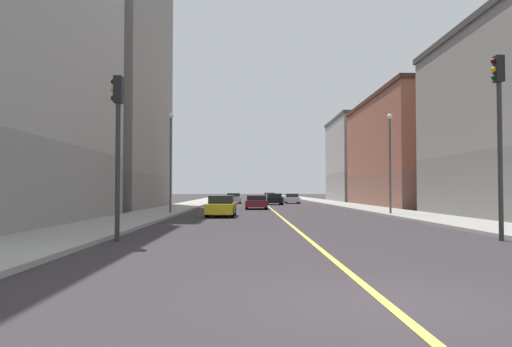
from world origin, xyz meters
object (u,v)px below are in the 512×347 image
object	(u,v)px
car_maroon	(256,202)
building_left_mid	(419,152)
building_right_midblock	(99,80)
car_silver	(234,198)
car_yellow	(221,206)
car_red	(269,197)
street_lamp_left_near	(390,152)
car_black	(274,199)
street_lamp_right_near	(171,152)
traffic_light_left_near	(499,121)
building_left_far	(370,160)
traffic_light_right_near	(117,133)
car_white	(292,199)

from	to	relation	value
car_maroon	building_left_mid	bearing A→B (deg)	21.36
car_maroon	building_right_midblock	bearing A→B (deg)	176.80
building_right_midblock	car_silver	world-z (taller)	building_right_midblock
car_yellow	car_red	distance (m)	43.56
street_lamp_left_near	car_black	world-z (taller)	street_lamp_left_near
building_left_mid	street_lamp_left_near	xyz separation A→B (m)	(-8.36, -18.18, -1.44)
street_lamp_left_near	car_yellow	world-z (taller)	street_lamp_left_near
street_lamp_right_near	car_red	size ratio (longest dim) A/B	1.66
street_lamp_right_near	car_silver	distance (m)	29.01
traffic_light_left_near	street_lamp_right_near	world-z (taller)	street_lamp_right_near
building_left_far	traffic_light_right_near	distance (m)	59.47
building_left_far	car_black	size ratio (longest dim) A/B	3.79
building_right_midblock	street_lamp_right_near	xyz separation A→B (m)	(8.36, -11.07, -7.49)
building_left_mid	building_right_midblock	world-z (taller)	building_right_midblock
building_left_far	building_right_midblock	world-z (taller)	building_right_midblock
car_black	building_left_far	bearing A→B (deg)	44.10
traffic_light_left_near	car_white	xyz separation A→B (m)	(-2.92, 45.97, -3.44)
street_lamp_left_near	car_black	size ratio (longest dim) A/B	1.59
car_yellow	street_lamp_left_near	bearing A→B (deg)	4.98
traffic_light_left_near	car_black	world-z (taller)	traffic_light_left_near
building_right_midblock	car_white	distance (m)	28.36
traffic_light_right_near	car_white	distance (m)	47.14
car_yellow	car_maroon	size ratio (longest dim) A/B	0.95
car_white	car_silver	world-z (taller)	car_silver
building_left_far	street_lamp_right_near	world-z (taller)	building_left_far
traffic_light_left_near	car_silver	distance (m)	47.29
street_lamp_right_near	traffic_light_left_near	bearing A→B (deg)	-51.48
car_black	car_silver	xyz separation A→B (m)	(-4.85, 5.38, 0.01)
building_left_mid	car_silver	world-z (taller)	building_left_mid
building_left_mid	car_black	bearing A→B (deg)	157.41
building_left_far	car_black	xyz separation A→B (m)	(-14.91, -14.45, -5.48)
building_left_far	street_lamp_right_near	xyz separation A→B (m)	(-23.27, -37.63, -1.77)
building_left_mid	street_lamp_right_near	size ratio (longest dim) A/B	3.22
car_black	car_red	bearing A→B (deg)	89.17
traffic_light_left_near	street_lamp_right_near	size ratio (longest dim) A/B	0.91
traffic_light_right_near	car_red	bearing A→B (deg)	82.57
car_black	traffic_light_left_near	bearing A→B (deg)	-82.25
car_black	car_silver	distance (m)	7.25
traffic_light_left_near	street_lamp_left_near	size ratio (longest dim) A/B	0.94
car_red	street_lamp_left_near	bearing A→B (deg)	-81.55
street_lamp_right_near	car_red	xyz separation A→B (m)	(8.62, 41.09, -3.70)
car_black	car_silver	size ratio (longest dim) A/B	0.92
car_yellow	car_white	size ratio (longest dim) A/B	1.07
car_black	car_white	distance (m)	5.95
car_red	car_silver	distance (m)	13.54
building_left_far	car_yellow	bearing A→B (deg)	-116.25
car_silver	traffic_light_left_near	bearing A→B (deg)	-77.28
building_left_mid	car_black	distance (m)	16.92
car_white	car_silver	xyz separation A→B (m)	(-7.46, 0.04, 0.04)
traffic_light_right_near	car_yellow	xyz separation A→B (m)	(2.65, 15.26, -2.95)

